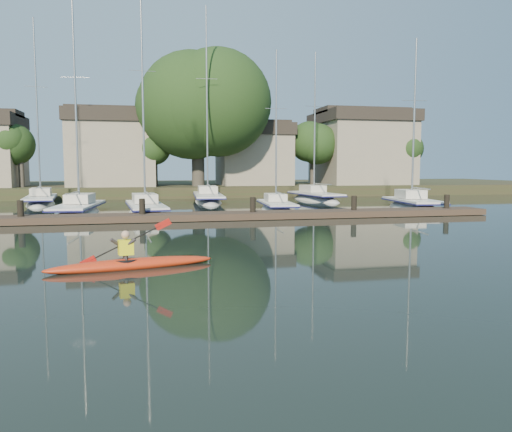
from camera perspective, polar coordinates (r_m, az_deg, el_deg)
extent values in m
plane|color=black|center=(13.59, -0.78, -6.65)|extent=(160.00, 160.00, 0.00)
ellipsoid|color=#C64B0F|center=(14.75, -13.99, -5.41)|extent=(4.81, 1.63, 0.36)
cylinder|color=black|center=(14.70, -14.62, -5.00)|extent=(0.85, 0.85, 0.10)
imported|color=#2C272A|center=(14.64, -14.66, -3.54)|extent=(0.32, 0.42, 1.04)
cube|color=yellow|center=(14.64, -14.66, -3.49)|extent=(0.46, 0.38, 0.43)
sphere|color=tan|center=(14.58, -14.69, -2.08)|extent=(0.23, 0.23, 0.23)
cube|color=#422F26|center=(27.28, -6.54, -0.03)|extent=(34.00, 2.00, 0.35)
cylinder|color=black|center=(27.89, -25.28, -0.21)|extent=(0.32, 0.32, 1.80)
cylinder|color=black|center=(27.15, -12.86, 0.05)|extent=(0.32, 0.32, 1.80)
cylinder|color=black|center=(27.72, -0.36, 0.31)|extent=(0.32, 0.32, 1.80)
cylinder|color=black|center=(29.52, 11.12, 0.53)|extent=(0.32, 0.32, 1.80)
cylinder|color=black|center=(32.35, 20.94, 0.71)|extent=(0.32, 0.32, 1.80)
ellipsoid|color=white|center=(32.23, -19.60, -0.44)|extent=(2.86, 8.82, 1.94)
cube|color=white|center=(32.15, -19.65, 1.19)|extent=(2.63, 7.26, 0.14)
cube|color=#16164F|center=(32.16, -19.65, 1.04)|extent=(2.73, 7.44, 0.08)
cube|color=beige|center=(32.63, -19.48, 1.92)|extent=(1.63, 2.54, 0.56)
cylinder|color=#9EA0A5|center=(32.55, -19.92, 12.12)|extent=(0.12, 0.12, 12.24)
cylinder|color=#9EA0A5|center=(30.83, -20.22, 2.51)|extent=(0.36, 3.29, 0.08)
cylinder|color=#9EA0A5|center=(32.75, -20.01, 14.67)|extent=(1.63, 0.17, 0.03)
ellipsoid|color=white|center=(31.60, -12.47, -0.35)|extent=(2.96, 9.17, 1.90)
cube|color=white|center=(31.52, -12.51, 1.28)|extent=(2.70, 7.55, 0.14)
cube|color=#16164F|center=(31.52, -12.50, 1.14)|extent=(2.80, 7.74, 0.08)
cube|color=beige|center=(32.03, -12.61, 2.01)|extent=(1.64, 2.65, 0.55)
cylinder|color=#9EA0A5|center=(31.97, -12.81, 13.12)|extent=(0.12, 0.12, 13.02)
cylinder|color=#9EA0A5|center=(30.12, -12.31, 2.61)|extent=(0.41, 3.42, 0.08)
cylinder|color=#9EA0A5|center=(32.22, -12.87, 15.88)|extent=(1.60, 0.18, 0.03)
ellipsoid|color=white|center=(33.20, 2.35, 0.13)|extent=(2.41, 7.32, 1.71)
cube|color=white|center=(33.13, 2.35, 1.53)|extent=(2.23, 6.02, 0.13)
cube|color=#16164F|center=(33.14, 2.35, 1.40)|extent=(2.31, 6.17, 0.07)
cube|color=beige|center=(33.54, 2.23, 2.15)|extent=(1.40, 2.10, 0.50)
cylinder|color=#9EA0A5|center=(33.36, 2.32, 10.15)|extent=(0.11, 0.11, 9.91)
cylinder|color=#9EA0A5|center=(32.03, 2.70, 2.67)|extent=(0.27, 2.74, 0.07)
cylinder|color=#9EA0A5|center=(33.47, 2.33, 12.18)|extent=(1.44, 0.13, 0.03)
ellipsoid|color=white|center=(35.95, 17.46, 0.20)|extent=(3.12, 7.77, 2.05)
cube|color=white|center=(35.87, 17.50, 1.74)|extent=(2.85, 6.40, 0.15)
cube|color=#16164F|center=(35.87, 17.50, 1.61)|extent=(2.96, 6.56, 0.09)
cube|color=beige|center=(36.26, 17.24, 2.42)|extent=(1.74, 2.27, 0.59)
cylinder|color=#9EA0A5|center=(36.14, 17.62, 10.42)|extent=(0.13, 0.13, 10.80)
cylinder|color=#9EA0A5|center=(34.78, 18.27, 3.03)|extent=(0.41, 2.86, 0.09)
cylinder|color=#9EA0A5|center=(36.28, 17.69, 12.46)|extent=(1.72, 0.23, 0.03)
ellipsoid|color=white|center=(41.69, -23.35, 0.74)|extent=(3.33, 9.44, 1.95)
cube|color=white|center=(41.62, -23.40, 2.01)|extent=(3.02, 7.78, 0.14)
cube|color=#16164F|center=(41.63, -23.40, 1.90)|extent=(3.12, 7.98, 0.08)
cube|color=beige|center=(42.16, -23.38, 2.57)|extent=(1.76, 2.75, 0.56)
cylinder|color=#9EA0A5|center=(42.06, -23.75, 11.21)|extent=(0.12, 0.12, 13.35)
cylinder|color=#9EA0A5|center=(40.20, -23.58, 3.06)|extent=(0.54, 3.49, 0.08)
cylinder|color=#9EA0A5|center=(42.26, -23.84, 13.37)|extent=(1.63, 0.24, 0.03)
ellipsoid|color=white|center=(41.22, -5.49, 1.11)|extent=(2.89, 10.85, 2.04)
cube|color=white|center=(41.15, -5.51, 2.45)|extent=(2.67, 8.92, 0.15)
cube|color=#16164F|center=(41.16, -5.51, 2.33)|extent=(2.77, 9.14, 0.09)
cube|color=beige|center=(41.77, -5.56, 3.05)|extent=(1.68, 3.09, 0.59)
cylinder|color=#9EA0A5|center=(41.74, -5.63, 12.91)|extent=(0.13, 0.13, 15.03)
cylinder|color=#9EA0A5|center=(39.50, -5.39, 3.57)|extent=(0.33, 4.08, 0.09)
cylinder|color=#9EA0A5|center=(42.00, -5.66, 15.35)|extent=(1.72, 0.14, 0.03)
ellipsoid|color=white|center=(43.03, 6.77, 1.29)|extent=(3.27, 8.78, 2.04)
cube|color=white|center=(42.97, 6.78, 2.57)|extent=(2.97, 7.24, 0.15)
cube|color=#16164F|center=(42.97, 6.78, 2.46)|extent=(3.08, 7.42, 0.09)
cube|color=beige|center=(43.41, 6.49, 3.13)|extent=(1.78, 2.56, 0.59)
cylinder|color=#9EA0A5|center=(43.29, 6.72, 10.48)|extent=(0.13, 0.13, 11.79)
cylinder|color=#9EA0A5|center=(41.78, 7.56, 3.65)|extent=(0.48, 3.24, 0.09)
cylinder|color=#9EA0A5|center=(43.43, 6.75, 12.34)|extent=(1.71, 0.24, 0.03)
cube|color=#28351A|center=(57.13, -9.46, 3.21)|extent=(90.00, 24.00, 1.00)
cube|color=gray|center=(51.15, -15.99, 6.71)|extent=(8.00, 8.00, 6.00)
cube|color=#29231D|center=(51.35, -16.10, 10.73)|extent=(8.40, 8.40, 1.20)
cube|color=gray|center=(52.11, -0.33, 6.36)|extent=(7.00, 7.00, 5.00)
cube|color=#29231D|center=(52.24, -0.34, 9.76)|extent=(7.35, 7.35, 1.20)
cube|color=gray|center=(55.82, 11.91, 6.96)|extent=(9.00, 9.00, 6.50)
cube|color=#29231D|center=(56.04, 11.99, 10.90)|extent=(9.45, 9.45, 1.20)
cylinder|color=#433D35|center=(48.24, -6.64, 6.37)|extent=(1.20, 1.20, 5.00)
sphere|color=#163313|center=(48.56, -6.71, 12.28)|extent=(8.50, 8.50, 8.50)
cylinder|color=#433D35|center=(50.33, -25.25, 4.70)|extent=(0.48, 0.48, 3.00)
sphere|color=#163313|center=(50.37, -25.37, 7.54)|extent=(3.40, 3.40, 3.40)
cylinder|color=#433D35|center=(48.53, -11.40, 5.00)|extent=(0.38, 0.38, 2.80)
sphere|color=#163313|center=(48.55, -11.45, 7.59)|extent=(2.72, 2.72, 2.72)
cylinder|color=#433D35|center=(52.23, 6.49, 5.33)|extent=(0.50, 0.50, 3.20)
sphere|color=#163313|center=(52.28, 6.53, 8.24)|extent=(3.57, 3.57, 3.57)
cylinder|color=#433D35|center=(54.90, 16.98, 4.83)|extent=(0.41, 0.41, 2.60)
sphere|color=#163313|center=(54.92, 17.04, 7.07)|extent=(2.89, 2.89, 2.89)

